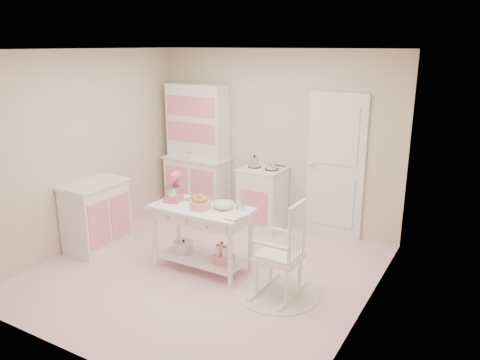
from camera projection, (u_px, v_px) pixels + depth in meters
name	position (u px, v px, depth m)	size (l,w,h in m)	color
room_shell	(202.00, 138.00, 5.23)	(3.84, 3.84, 2.62)	pink
door	(336.00, 166.00, 6.51)	(0.82, 0.05, 2.04)	white
hutch	(197.00, 150.00, 7.38)	(1.06, 0.50, 2.08)	white
stove	(262.00, 198.00, 6.93)	(0.62, 0.57, 0.92)	white
base_cabinet	(96.00, 216.00, 6.21)	(0.54, 0.84, 0.92)	white
lace_rug	(278.00, 293.00, 5.17)	(0.92, 0.92, 0.01)	white
rocking_chair	(279.00, 248.00, 5.02)	(0.48, 0.72, 1.10)	white
work_table	(202.00, 238.00, 5.65)	(1.20, 0.60, 0.80)	white
stand_mixer	(173.00, 188.00, 5.70)	(0.20, 0.28, 0.34)	#CF5770
cookie_tray	(199.00, 200.00, 5.75)	(0.34, 0.24, 0.02)	silver
bread_basket	(200.00, 205.00, 5.47)	(0.25, 0.25, 0.09)	pink
mixing_bowl	(223.00, 205.00, 5.47)	(0.25, 0.25, 0.08)	white
metal_pitcher	(240.00, 202.00, 5.43)	(0.10, 0.10, 0.17)	silver
recipe_book	(228.00, 216.00, 5.22)	(0.15, 0.21, 0.02)	white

